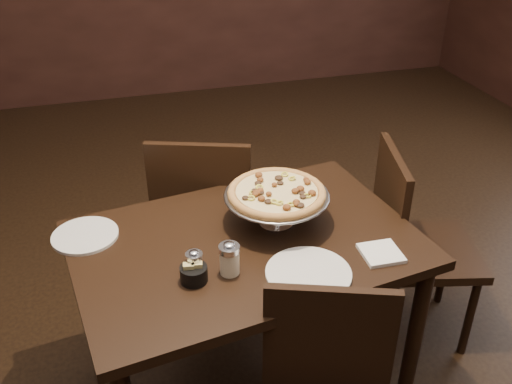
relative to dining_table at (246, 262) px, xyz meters
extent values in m
cube|color=black|center=(0.00, 0.00, 0.08)|extent=(1.26, 0.93, 0.04)
cylinder|color=black|center=(0.56, -0.25, -0.29)|extent=(0.06, 0.06, 0.69)
cylinder|color=black|center=(-0.56, 0.25, -0.29)|extent=(0.06, 0.06, 0.69)
cylinder|color=black|center=(0.47, 0.40, -0.29)|extent=(0.06, 0.06, 0.69)
cylinder|color=silver|center=(0.13, 0.07, 0.10)|extent=(0.13, 0.13, 0.01)
cylinder|color=silver|center=(0.13, 0.07, 0.15)|extent=(0.03, 0.03, 0.10)
cylinder|color=silver|center=(0.13, 0.07, 0.21)|extent=(0.09, 0.09, 0.01)
cylinder|color=#9C9CA1|center=(0.13, 0.07, 0.21)|extent=(0.36, 0.36, 0.01)
torus|color=#9C9CA1|center=(0.13, 0.07, 0.21)|extent=(0.37, 0.37, 0.01)
cylinder|color=#905C2B|center=(0.13, 0.07, 0.22)|extent=(0.33, 0.33, 0.01)
torus|color=#905C2B|center=(0.13, 0.07, 0.22)|extent=(0.35, 0.35, 0.03)
cylinder|color=#DEC07A|center=(0.13, 0.07, 0.23)|extent=(0.29, 0.29, 0.01)
cylinder|color=beige|center=(-0.10, -0.16, 0.14)|extent=(0.06, 0.06, 0.08)
cylinder|color=silver|center=(-0.10, -0.16, 0.19)|extent=(0.07, 0.07, 0.02)
ellipsoid|color=silver|center=(-0.10, -0.16, 0.20)|extent=(0.04, 0.04, 0.01)
cylinder|color=maroon|center=(-0.20, -0.14, 0.13)|extent=(0.05, 0.05, 0.07)
cylinder|color=silver|center=(-0.20, -0.14, 0.17)|extent=(0.05, 0.05, 0.02)
ellipsoid|color=silver|center=(-0.20, -0.14, 0.18)|extent=(0.03, 0.03, 0.01)
cylinder|color=black|center=(-0.21, -0.16, 0.12)|extent=(0.09, 0.09, 0.05)
cube|color=#C9BD74|center=(-0.23, -0.16, 0.13)|extent=(0.04, 0.03, 0.06)
cube|color=#C9BD74|center=(-0.20, -0.16, 0.13)|extent=(0.04, 0.03, 0.06)
cube|color=white|center=(0.41, -0.20, 0.10)|extent=(0.13, 0.13, 0.01)
cylinder|color=silver|center=(-0.53, 0.17, 0.10)|extent=(0.23, 0.23, 0.01)
cylinder|color=silver|center=(0.14, -0.24, 0.10)|extent=(0.27, 0.27, 0.01)
cone|color=silver|center=(0.19, -0.02, 0.22)|extent=(0.13, 0.13, 0.00)
cylinder|color=black|center=(0.19, -0.02, 0.22)|extent=(0.05, 0.11, 0.02)
cube|color=black|center=(-0.01, 0.61, -0.20)|extent=(0.54, 0.54, 0.04)
cube|color=black|center=(-0.08, 0.43, 0.05)|extent=(0.40, 0.17, 0.44)
cylinder|color=black|center=(0.20, 0.71, -0.42)|extent=(0.04, 0.04, 0.41)
cylinder|color=black|center=(-0.12, 0.83, -0.42)|extent=(0.04, 0.04, 0.41)
cylinder|color=black|center=(0.09, 0.39, -0.42)|extent=(0.04, 0.04, 0.41)
cylinder|color=black|center=(-0.23, 0.51, -0.42)|extent=(0.04, 0.04, 0.41)
cube|color=black|center=(0.13, -0.43, 0.00)|extent=(0.37, 0.16, 0.41)
cube|color=black|center=(0.82, 0.12, -0.21)|extent=(0.50, 0.50, 0.04)
cube|color=black|center=(0.64, 0.17, 0.04)|extent=(0.13, 0.41, 0.43)
cylinder|color=black|center=(0.94, -0.08, -0.43)|extent=(0.04, 0.04, 0.40)
cylinder|color=black|center=(1.02, 0.24, -0.43)|extent=(0.04, 0.04, 0.40)
cylinder|color=black|center=(0.62, 0.00, -0.43)|extent=(0.04, 0.04, 0.40)
cylinder|color=black|center=(0.70, 0.33, -0.43)|extent=(0.04, 0.04, 0.40)
camera|label=1|loc=(-0.41, -1.54, 1.23)|focal=40.00mm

